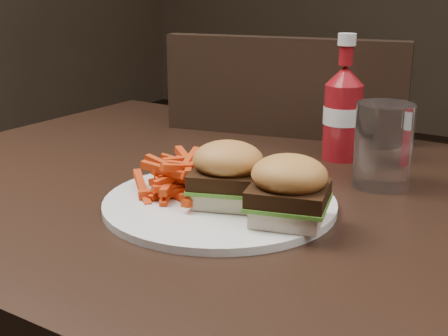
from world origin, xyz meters
The scene contains 8 objects.
dining_table centered at (0.00, 0.00, 0.73)m, with size 1.20×0.80×0.04m, color black.
chair_far centered at (-0.19, 0.50, 0.43)m, with size 0.47×0.47×0.04m, color black.
plate centered at (-0.03, -0.08, 0.76)m, with size 0.30×0.30×0.01m, color white.
sandwich_half_a centered at (-0.01, -0.08, 0.77)m, with size 0.08×0.07×0.02m, color beige.
sandwich_half_b centered at (0.08, -0.10, 0.77)m, with size 0.08×0.07×0.02m, color beige.
fries_pile centered at (-0.09, -0.08, 0.78)m, with size 0.12×0.12×0.05m, color red, non-canonical shape.
ketchup_bottle centered at (0.01, 0.21, 0.81)m, with size 0.06×0.06×0.12m, color maroon.
tumbler centered at (0.11, 0.12, 0.81)m, with size 0.08×0.08×0.13m, color white.
Camera 1 is at (0.39, -0.70, 1.04)m, focal length 50.00 mm.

